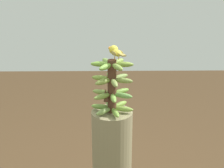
# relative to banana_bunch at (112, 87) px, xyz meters

# --- Properties ---
(banana_bunch) EXTENTS (0.27, 0.27, 0.33)m
(banana_bunch) POSITION_rel_banana_bunch_xyz_m (0.00, 0.00, 0.00)
(banana_bunch) COLOR #4C2D1E
(banana_bunch) RESTS_ON banana_tree
(perched_bird) EXTENTS (0.18, 0.10, 0.08)m
(perched_bird) POSITION_rel_banana_bunch_xyz_m (-0.02, 0.02, 0.22)
(perched_bird) COLOR #C68933
(perched_bird) RESTS_ON banana_bunch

